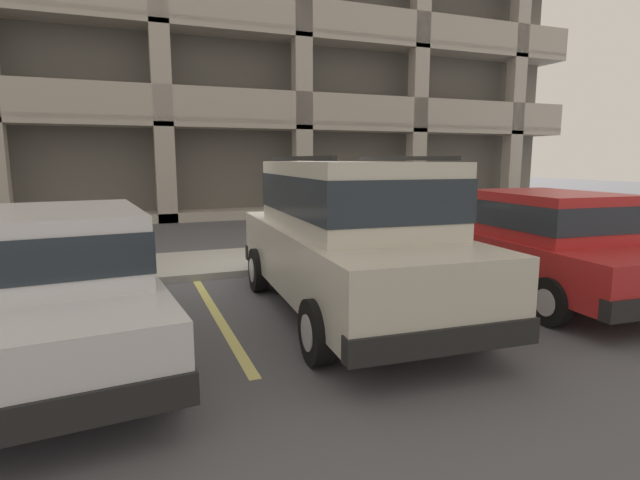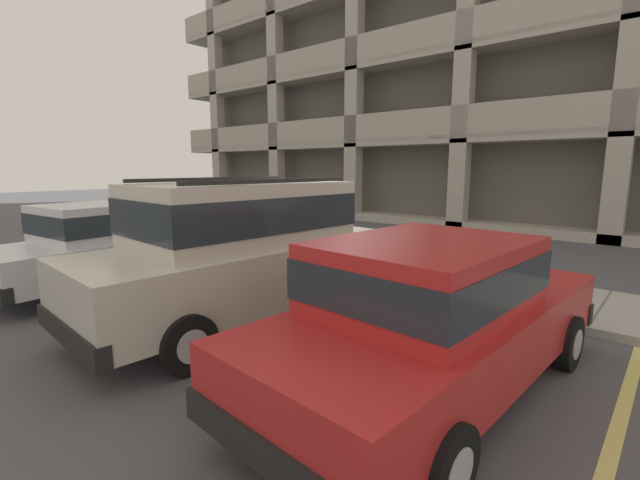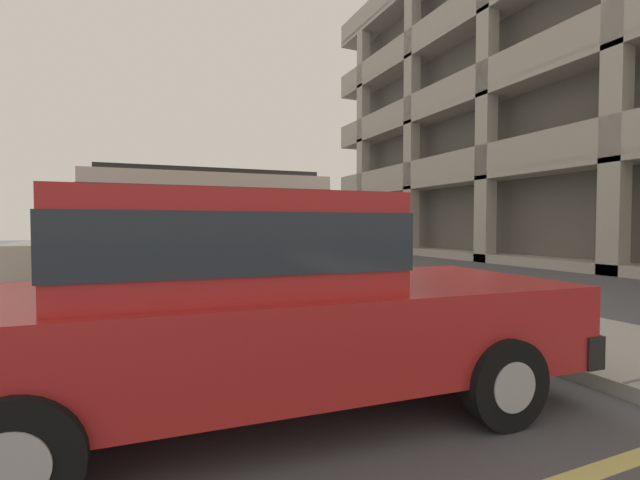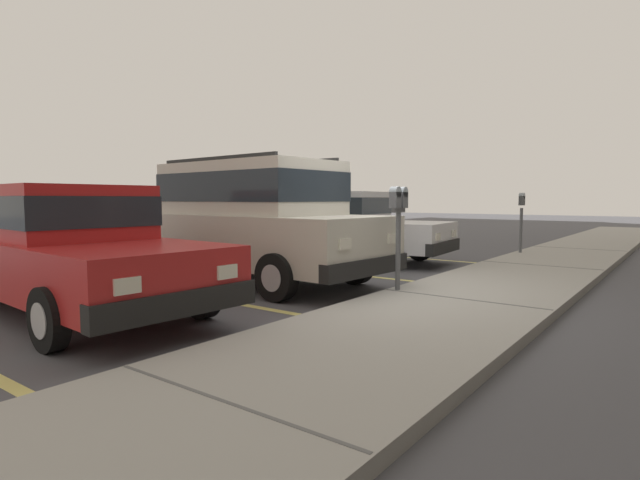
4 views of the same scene
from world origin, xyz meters
name	(u,v)px [view 2 (image 2 of 4)]	position (x,y,z in m)	size (l,w,h in m)	color
ground_plane	(338,288)	(0.00, 0.00, -0.05)	(80.00, 80.00, 0.10)	#4C4C51
sidewalk	(376,270)	(0.00, 1.30, 0.06)	(40.00, 2.20, 0.12)	#9E9B93
parking_stall_lines	(361,325)	(1.52, -1.40, 0.00)	(12.28, 4.80, 0.01)	#DBD16B
silver_suv	(245,246)	(0.11, -2.28, 1.09)	(2.20, 4.88, 2.03)	beige
red_sedan	(114,241)	(-3.20, -2.65, 0.82)	(2.16, 4.63, 1.54)	silver
dark_hatchback	(434,312)	(3.07, -2.43, 0.82)	(2.03, 4.58, 1.54)	red
parking_meter_near	(346,220)	(-0.08, 0.35, 1.19)	(0.35, 0.12, 1.43)	#595B60
parking_meter_far	(174,208)	(-6.17, 0.36, 1.05)	(0.15, 0.12, 1.41)	#595B60
parking_garage	(514,75)	(-1.32, 13.69, 6.03)	(32.00, 10.00, 13.25)	#5C5851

